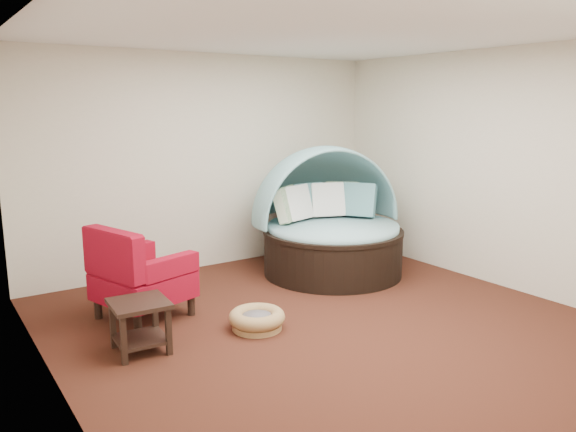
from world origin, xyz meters
TOP-DOWN VIEW (x-y plane):
  - floor at (0.00, 0.00)m, footprint 5.00×5.00m
  - wall_back at (0.00, 2.50)m, footprint 5.00×0.00m
  - wall_left at (-2.50, 0.00)m, footprint 0.00×5.00m
  - wall_right at (2.50, 0.00)m, footprint 0.00×5.00m
  - ceiling at (0.00, 0.00)m, footprint 5.00×5.00m
  - canopy_daybed at (1.14, 1.37)m, footprint 2.14×2.09m
  - pet_basket at (-0.64, 0.23)m, footprint 0.64×0.64m
  - red_armchair at (-1.48, 1.13)m, footprint 1.03×1.03m
  - side_table at (-1.75, 0.37)m, footprint 0.51×0.51m

SIDE VIEW (x-z plane):
  - floor at x=0.00m, z-range 0.00..0.00m
  - pet_basket at x=-0.64m, z-range 0.00..0.20m
  - side_table at x=-1.75m, z-range 0.07..0.53m
  - red_armchair at x=-1.48m, z-range -0.04..0.93m
  - canopy_daybed at x=1.14m, z-range -0.06..1.58m
  - wall_back at x=0.00m, z-range -1.10..3.90m
  - wall_left at x=-2.50m, z-range -1.10..3.90m
  - wall_right at x=2.50m, z-range -1.10..3.90m
  - ceiling at x=0.00m, z-range 2.80..2.80m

